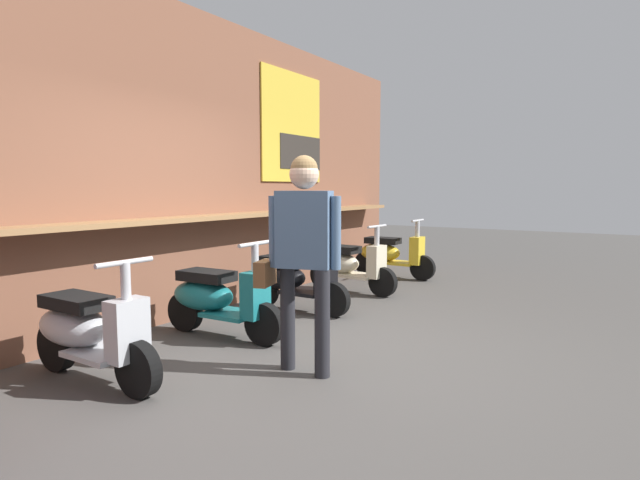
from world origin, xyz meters
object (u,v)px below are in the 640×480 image
object	(u,v)px
scooter_yellow	(389,254)
scooter_cream	(347,265)
shopper_with_handbag	(302,241)
scooter_black	(291,279)
scooter_silver	(87,331)
scooter_teal	(216,298)

from	to	relation	value
scooter_yellow	scooter_cream	bearing A→B (deg)	-89.98
scooter_cream	shopper_with_handbag	xyz separation A→B (m)	(-3.00, -1.28, 0.66)
scooter_black	scooter_cream	xyz separation A→B (m)	(1.35, -0.00, 0.00)
scooter_cream	scooter_silver	bearing A→B (deg)	-85.78
scooter_silver	shopper_with_handbag	xyz separation A→B (m)	(1.02, -1.28, 0.66)
scooter_silver	scooter_black	bearing A→B (deg)	90.16
scooter_black	scooter_cream	bearing A→B (deg)	89.75
scooter_teal	scooter_cream	size ratio (longest dim) A/B	1.00
scooter_cream	scooter_yellow	distance (m)	1.42
scooter_black	scooter_cream	world-z (taller)	same
scooter_silver	scooter_cream	world-z (taller)	same
scooter_black	scooter_yellow	bearing A→B (deg)	89.75
scooter_black	shopper_with_handbag	xyz separation A→B (m)	(-1.64, -1.28, 0.66)
scooter_black	shopper_with_handbag	distance (m)	2.19
scooter_silver	scooter_cream	distance (m)	4.02
scooter_cream	shopper_with_handbag	world-z (taller)	shopper_with_handbag
scooter_cream	scooter_yellow	world-z (taller)	same
scooter_teal	scooter_yellow	bearing A→B (deg)	87.62
scooter_teal	scooter_black	size ratio (longest dim) A/B	1.00
scooter_cream	scooter_teal	bearing A→B (deg)	-85.78
scooter_cream	shopper_with_handbag	distance (m)	3.32
scooter_teal	scooter_yellow	xyz separation A→B (m)	(4.05, 0.00, 0.00)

